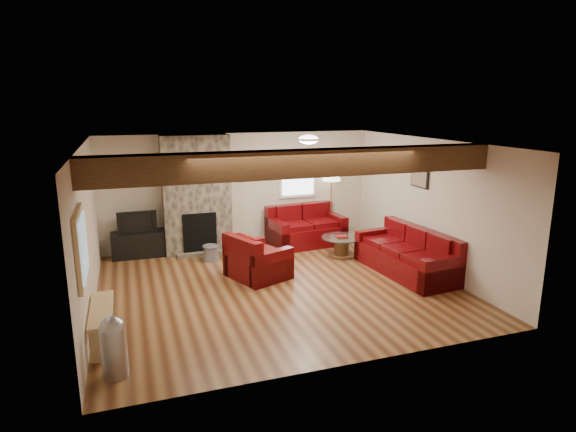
# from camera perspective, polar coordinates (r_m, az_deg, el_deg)

# --- Properties ---
(room) EXTENTS (8.00, 8.00, 8.00)m
(room) POSITION_cam_1_polar(r_m,az_deg,el_deg) (8.15, -1.24, -0.12)
(room) COLOR #542C16
(room) RESTS_ON ground
(floor) EXTENTS (6.00, 6.00, 0.00)m
(floor) POSITION_cam_1_polar(r_m,az_deg,el_deg) (8.52, -1.20, -8.32)
(floor) COLOR #542C16
(floor) RESTS_ON ground
(oak_beam) EXTENTS (6.00, 0.36, 0.38)m
(oak_beam) POSITION_cam_1_polar(r_m,az_deg,el_deg) (6.80, 1.94, 6.27)
(oak_beam) COLOR #341D0F
(oak_beam) RESTS_ON room
(chimney_breast) EXTENTS (1.40, 0.67, 2.50)m
(chimney_breast) POSITION_cam_1_polar(r_m,az_deg,el_deg) (10.32, -10.78, 2.34)
(chimney_breast) COLOR #36322A
(chimney_breast) RESTS_ON floor
(back_window) EXTENTS (0.90, 0.08, 1.10)m
(back_window) POSITION_cam_1_polar(r_m,az_deg,el_deg) (11.04, 1.17, 5.02)
(back_window) COLOR silver
(back_window) RESTS_ON room
(hatch_window) EXTENTS (0.08, 1.00, 0.90)m
(hatch_window) POSITION_cam_1_polar(r_m,az_deg,el_deg) (6.31, -23.30, -3.35)
(hatch_window) COLOR tan
(hatch_window) RESTS_ON room
(ceiling_dome) EXTENTS (0.40, 0.40, 0.18)m
(ceiling_dome) POSITION_cam_1_polar(r_m,az_deg,el_deg) (9.10, 2.45, 8.87)
(ceiling_dome) COLOR #F2EACE
(ceiling_dome) RESTS_ON room
(artwork_back) EXTENTS (0.42, 0.06, 0.52)m
(artwork_back) POSITION_cam_1_polar(r_m,az_deg,el_deg) (10.67, -4.92, 5.49)
(artwork_back) COLOR black
(artwork_back) RESTS_ON room
(artwork_right) EXTENTS (0.06, 0.55, 0.42)m
(artwork_right) POSITION_cam_1_polar(r_m,az_deg,el_deg) (9.61, 15.30, 4.51)
(artwork_right) COLOR black
(artwork_right) RESTS_ON room
(sofa_three) EXTENTS (1.10, 2.25, 0.84)m
(sofa_three) POSITION_cam_1_polar(r_m,az_deg,el_deg) (9.29, 13.81, -4.13)
(sofa_three) COLOR #400407
(sofa_three) RESTS_ON floor
(loveseat) EXTENTS (1.74, 1.13, 0.88)m
(loveseat) POSITION_cam_1_polar(r_m,az_deg,el_deg) (10.83, 2.18, -1.16)
(loveseat) COLOR #400407
(loveseat) RESTS_ON floor
(armchair_red) EXTENTS (1.20, 1.27, 0.82)m
(armchair_red) POSITION_cam_1_polar(r_m,az_deg,el_deg) (8.84, -3.59, -4.72)
(armchair_red) COLOR #400407
(armchair_red) RESTS_ON floor
(coffee_table) EXTENTS (0.85, 0.85, 0.44)m
(coffee_table) POSITION_cam_1_polar(r_m,az_deg,el_deg) (10.12, 6.37, -3.62)
(coffee_table) COLOR #432A15
(coffee_table) RESTS_ON floor
(tv_cabinet) EXTENTS (1.07, 0.43, 0.54)m
(tv_cabinet) POSITION_cam_1_polar(r_m,az_deg,el_deg) (10.49, -17.29, -3.21)
(tv_cabinet) COLOR black
(tv_cabinet) RESTS_ON floor
(television) EXTENTS (0.78, 0.10, 0.45)m
(television) POSITION_cam_1_polar(r_m,az_deg,el_deg) (10.36, -17.47, -0.59)
(television) COLOR black
(television) RESTS_ON tv_cabinet
(floor_lamp) EXTENTS (0.43, 0.43, 1.68)m
(floor_lamp) POSITION_cam_1_polar(r_m,az_deg,el_deg) (11.20, 5.17, 4.50)
(floor_lamp) COLOR tan
(floor_lamp) RESTS_ON floor
(pine_bench) EXTENTS (0.29, 1.25, 0.47)m
(pine_bench) POSITION_cam_1_polar(r_m,az_deg,el_deg) (7.07, -21.10, -11.91)
(pine_bench) COLOR tan
(pine_bench) RESTS_ON floor
(pedal_bin) EXTENTS (0.30, 0.30, 0.75)m
(pedal_bin) POSITION_cam_1_polar(r_m,az_deg,el_deg) (6.12, -19.94, -14.38)
(pedal_bin) COLOR #9B9BA0
(pedal_bin) RESTS_ON floor
(coal_bucket) EXTENTS (0.35, 0.35, 0.33)m
(coal_bucket) POSITION_cam_1_polar(r_m,az_deg,el_deg) (9.92, -9.12, -4.33)
(coal_bucket) COLOR gray
(coal_bucket) RESTS_ON floor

